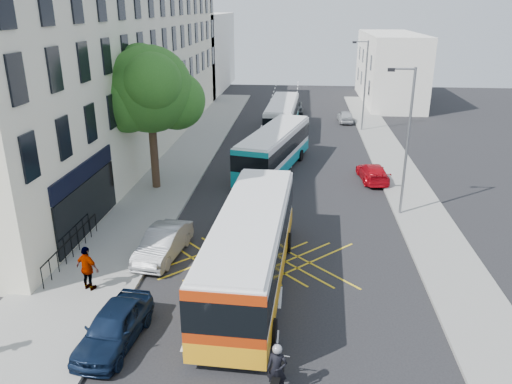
% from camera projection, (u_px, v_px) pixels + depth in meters
% --- Properties ---
extents(ground, '(120.00, 120.00, 0.00)m').
position_uv_depth(ground, '(276.00, 344.00, 17.37)').
color(ground, black).
rests_on(ground, ground).
extents(pavement_left, '(5.00, 70.00, 0.15)m').
position_uv_depth(pavement_left, '(157.00, 188.00, 32.05)').
color(pavement_left, gray).
rests_on(pavement_left, ground).
extents(pavement_right, '(3.00, 70.00, 0.15)m').
position_uv_depth(pavement_right, '(411.00, 196.00, 30.69)').
color(pavement_right, gray).
rests_on(pavement_right, ground).
extents(terrace_main, '(8.30, 45.00, 13.50)m').
position_uv_depth(terrace_main, '(116.00, 64.00, 39.01)').
color(terrace_main, '#ECE5C5').
rests_on(terrace_main, ground).
extents(terrace_far, '(8.00, 20.00, 10.00)m').
position_uv_depth(terrace_far, '(196.00, 52.00, 68.07)').
color(terrace_far, silver).
rests_on(terrace_far, ground).
extents(building_right, '(6.00, 18.00, 8.00)m').
position_uv_depth(building_right, '(389.00, 68.00, 59.77)').
color(building_right, silver).
rests_on(building_right, ground).
extents(street_tree, '(6.30, 5.70, 8.80)m').
position_uv_depth(street_tree, '(149.00, 90.00, 29.83)').
color(street_tree, '#382619').
rests_on(street_tree, pavement_left).
extents(lamp_near, '(1.45, 0.15, 8.00)m').
position_uv_depth(lamp_near, '(406.00, 135.00, 26.41)').
color(lamp_near, slate).
rests_on(lamp_near, pavement_right).
extents(lamp_far, '(1.45, 0.15, 8.00)m').
position_uv_depth(lamp_far, '(364.00, 81.00, 45.05)').
color(lamp_far, slate).
rests_on(lamp_far, pavement_right).
extents(railings, '(0.08, 5.60, 1.14)m').
position_uv_depth(railings, '(72.00, 246.00, 22.88)').
color(railings, black).
rests_on(railings, pavement_left).
extents(bus_near, '(3.26, 11.68, 3.25)m').
position_uv_depth(bus_near, '(251.00, 247.00, 20.55)').
color(bus_near, silver).
rests_on(bus_near, ground).
extents(bus_mid, '(4.91, 10.87, 2.98)m').
position_uv_depth(bus_mid, '(274.00, 149.00, 35.04)').
color(bus_mid, silver).
rests_on(bus_mid, ground).
extents(bus_far, '(2.93, 10.59, 2.95)m').
position_uv_depth(bus_far, '(282.00, 116.00, 45.44)').
color(bus_far, silver).
rests_on(bus_far, ground).
extents(motorbike, '(0.69, 2.07, 1.84)m').
position_uv_depth(motorbike, '(277.00, 372.00, 14.82)').
color(motorbike, black).
rests_on(motorbike, ground).
extents(parked_car_blue, '(2.01, 4.18, 1.38)m').
position_uv_depth(parked_car_blue, '(114.00, 327.00, 17.19)').
color(parked_car_blue, black).
rests_on(parked_car_blue, ground).
extents(parked_car_silver, '(2.04, 4.39, 1.39)m').
position_uv_depth(parked_car_silver, '(163.00, 243.00, 23.18)').
color(parked_car_silver, '#929498').
rests_on(parked_car_silver, ground).
extents(red_hatchback, '(2.03, 4.18, 1.17)m').
position_uv_depth(red_hatchback, '(373.00, 173.00, 33.31)').
color(red_hatchback, '#B30713').
rests_on(red_hatchback, ground).
extents(distant_car_grey, '(2.17, 4.48, 1.23)m').
position_uv_depth(distant_car_grey, '(293.00, 107.00, 54.31)').
color(distant_car_grey, '#3A3D41').
rests_on(distant_car_grey, ground).
extents(distant_car_silver, '(1.56, 3.55, 1.19)m').
position_uv_depth(distant_car_silver, '(345.00, 116.00, 49.99)').
color(distant_car_silver, '#B0B4B8').
rests_on(distant_car_silver, ground).
extents(pedestrian_far, '(1.22, 0.84, 1.92)m').
position_uv_depth(pedestrian_far, '(88.00, 268.00, 20.14)').
color(pedestrian_far, gray).
rests_on(pedestrian_far, pavement_left).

